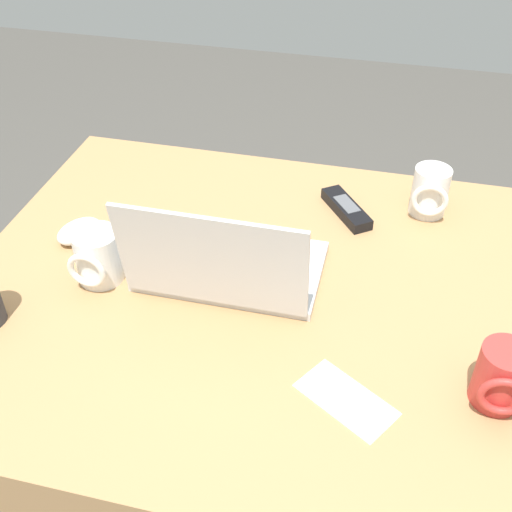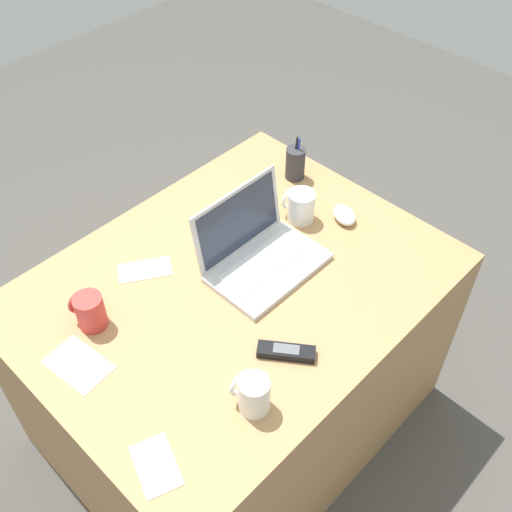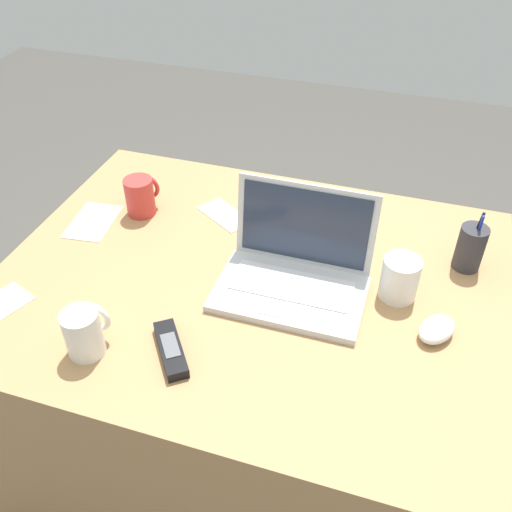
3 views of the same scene
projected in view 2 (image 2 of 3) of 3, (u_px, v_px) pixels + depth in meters
The scene contains 12 objects.
ground_plane at pixel (239, 413), 2.33m from camera, with size 6.00×6.00×0.00m, color #4C4944.
desk at pixel (237, 356), 2.06m from camera, with size 1.22×0.94×0.74m, color tan.
laptop at pixel (259, 252), 1.82m from camera, with size 0.34×0.25×0.22m.
computer_mouse at pixel (344, 215), 1.97m from camera, with size 0.07×0.10×0.04m, color white.
coffee_mug_white at pixel (300, 206), 1.95m from camera, with size 0.09×0.10×0.10m.
coffee_mug_tall at pixel (90, 311), 1.65m from camera, with size 0.08×0.09×0.11m.
coffee_mug_spare at pixel (253, 394), 1.47m from camera, with size 0.08×0.09×0.11m.
cordless_phone at pixel (286, 352), 1.61m from camera, with size 0.13×0.15×0.03m.
pen_holder at pixel (295, 163), 2.10m from camera, with size 0.07×0.07×0.16m.
paper_note_near_laptop at pixel (145, 270), 1.83m from camera, with size 0.16×0.08×0.00m, color white.
paper_note_left at pixel (78, 364), 1.60m from camera, with size 0.11×0.17×0.00m, color white.
paper_note_right at pixel (156, 465), 1.40m from camera, with size 0.09×0.14×0.00m, color white.
Camera 2 is at (-0.82, -0.88, 2.08)m, focal length 43.23 mm.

